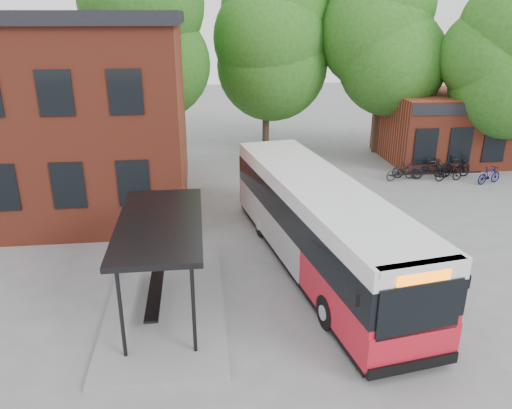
{
  "coord_description": "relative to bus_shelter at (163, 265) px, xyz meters",
  "views": [
    {
      "loc": [
        -3.28,
        -14.31,
        8.4
      ],
      "look_at": [
        -1.35,
        2.23,
        2.0
      ],
      "focal_mm": 35.0,
      "sensor_mm": 36.0,
      "label": 1
    }
  ],
  "objects": [
    {
      "name": "shop_row",
      "position": [
        19.5,
        15.0,
        0.55
      ],
      "size": [
        14.0,
        6.2,
        4.0
      ],
      "primitive_type": null,
      "color": "maroon",
      "rests_on": "ground"
    },
    {
      "name": "tree_0",
      "position": [
        -1.5,
        17.0,
        4.05
      ],
      "size": [
        7.92,
        7.92,
        11.0
      ],
      "primitive_type": null,
      "color": "#235A18",
      "rests_on": "ground"
    },
    {
      "name": "bicycle_7",
      "position": [
        16.27,
        10.05,
        -0.99
      ],
      "size": [
        1.61,
        0.88,
        0.93
      ],
      "primitive_type": "imported",
      "rotation": [
        0.0,
        0.0,
        1.88
      ],
      "color": "#04093E",
      "rests_on": "ground"
    },
    {
      "name": "ground",
      "position": [
        4.5,
        1.0,
        -1.45
      ],
      "size": [
        100.0,
        100.0,
        0.0
      ],
      "primitive_type": "plane",
      "color": "slate"
    },
    {
      "name": "bicycle_0",
      "position": [
        11.9,
        11.19,
        -0.97
      ],
      "size": [
        1.95,
        1.14,
        0.97
      ],
      "primitive_type": "imported",
      "rotation": [
        0.0,
        0.0,
        1.86
      ],
      "color": "#25242A",
      "rests_on": "ground"
    },
    {
      "name": "bicycle_3",
      "position": [
        13.91,
        11.78,
        -0.97
      ],
      "size": [
        1.61,
        0.49,
        0.97
      ],
      "primitive_type": "imported",
      "rotation": [
        0.0,
        0.0,
        1.59
      ],
      "color": "black",
      "rests_on": "ground"
    },
    {
      "name": "bicycle_2",
      "position": [
        13.55,
        11.38,
        -0.96
      ],
      "size": [
        1.96,
        0.93,
        0.99
      ],
      "primitive_type": "imported",
      "rotation": [
        0.0,
        0.0,
        1.72
      ],
      "color": "black",
      "rests_on": "ground"
    },
    {
      "name": "bicycle_4",
      "position": [
        14.37,
        10.72,
        -1.05
      ],
      "size": [
        1.59,
        0.7,
        0.81
      ],
      "primitive_type": "imported",
      "rotation": [
        0.0,
        0.0,
        1.68
      ],
      "color": "black",
      "rests_on": "ground"
    },
    {
      "name": "tree_1",
      "position": [
        5.5,
        18.0,
        3.75
      ],
      "size": [
        7.92,
        7.92,
        10.4
      ],
      "primitive_type": null,
      "color": "#235A18",
      "rests_on": "ground"
    },
    {
      "name": "bicycle_1",
      "position": [
        12.33,
        11.34,
        -0.97
      ],
      "size": [
        1.67,
        0.98,
        0.97
      ],
      "primitive_type": "imported",
      "rotation": [
        0.0,
        0.0,
        1.22
      ],
      "color": "black",
      "rests_on": "ground"
    },
    {
      "name": "bicycle_6",
      "position": [
        15.06,
        11.36,
        -1.01
      ],
      "size": [
        1.72,
        0.7,
        0.88
      ],
      "primitive_type": "imported",
      "rotation": [
        0.0,
        0.0,
        1.64
      ],
      "color": "black",
      "rests_on": "ground"
    },
    {
      "name": "bike_rail",
      "position": [
        13.78,
        11.0,
        -1.26
      ],
      "size": [
        5.2,
        0.1,
        0.38
      ],
      "primitive_type": null,
      "color": "black",
      "rests_on": "ground"
    },
    {
      "name": "tree_3",
      "position": [
        17.5,
        13.0,
        3.19
      ],
      "size": [
        7.04,
        7.04,
        9.28
      ],
      "primitive_type": null,
      "color": "#235A18",
      "rests_on": "ground"
    },
    {
      "name": "city_bus",
      "position": [
        5.18,
        2.09,
        0.11
      ],
      "size": [
        4.56,
        12.52,
        3.11
      ],
      "primitive_type": null,
      "rotation": [
        0.0,
        0.0,
        0.16
      ],
      "color": "red",
      "rests_on": "ground"
    },
    {
      "name": "tree_2",
      "position": [
        12.5,
        17.0,
        4.05
      ],
      "size": [
        7.92,
        7.92,
        11.0
      ],
      "primitive_type": null,
      "color": "#235A18",
      "rests_on": "ground"
    },
    {
      "name": "bus_shelter",
      "position": [
        0.0,
        0.0,
        0.0
      ],
      "size": [
        3.6,
        7.0,
        2.9
      ],
      "primitive_type": null,
      "color": "black",
      "rests_on": "ground"
    },
    {
      "name": "bicycle_5",
      "position": [
        15.36,
        11.91,
        -0.93
      ],
      "size": [
        1.72,
        0.5,
        1.03
      ],
      "primitive_type": "imported",
      "rotation": [
        0.0,
        0.0,
        1.58
      ],
      "color": "black",
      "rests_on": "ground"
    }
  ]
}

